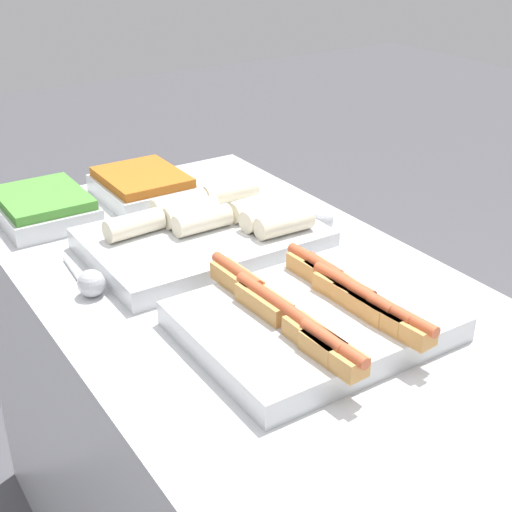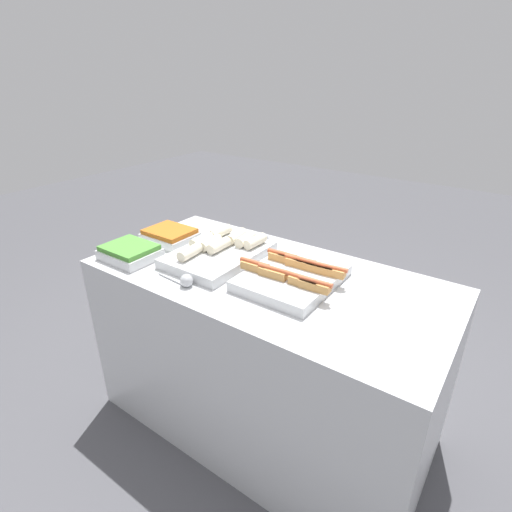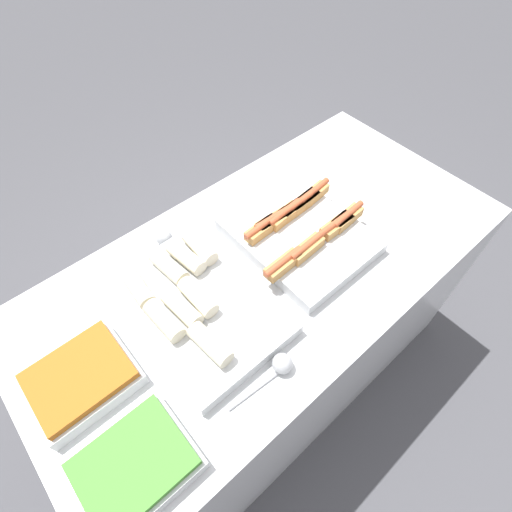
{
  "view_description": "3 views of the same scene",
  "coord_description": "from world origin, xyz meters",
  "px_view_note": "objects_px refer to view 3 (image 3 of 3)",
  "views": [
    {
      "loc": [
        1.05,
        -0.72,
        1.68
      ],
      "look_at": [
        -0.06,
        0.0,
        1.02
      ],
      "focal_mm": 50.0,
      "sensor_mm": 36.0,
      "label": 1
    },
    {
      "loc": [
        0.93,
        -1.4,
        1.81
      ],
      "look_at": [
        -0.06,
        0.0,
        1.02
      ],
      "focal_mm": 28.0,
      "sensor_mm": 36.0,
      "label": 2
    },
    {
      "loc": [
        -0.56,
        -0.58,
        2.03
      ],
      "look_at": [
        -0.06,
        0.0,
        1.02
      ],
      "focal_mm": 28.0,
      "sensor_mm": 36.0,
      "label": 3
    }
  ],
  "objects_px": {
    "tray_wraps": "(195,302)",
    "tray_side_front": "(135,466)",
    "tray_hotdogs": "(299,232)",
    "serving_spoon_far": "(162,239)",
    "tray_side_back": "(82,379)",
    "serving_spoon_near": "(280,366)"
  },
  "relations": [
    {
      "from": "tray_hotdogs",
      "to": "tray_side_front",
      "type": "height_order",
      "value": "tray_hotdogs"
    },
    {
      "from": "tray_side_front",
      "to": "tray_side_back",
      "type": "relative_size",
      "value": 1.0
    },
    {
      "from": "tray_hotdogs",
      "to": "tray_wraps",
      "type": "relative_size",
      "value": 0.89
    },
    {
      "from": "serving_spoon_far",
      "to": "tray_side_front",
      "type": "bearing_deg",
      "value": -127.87
    },
    {
      "from": "tray_wraps",
      "to": "tray_side_back",
      "type": "distance_m",
      "value": 0.37
    },
    {
      "from": "tray_wraps",
      "to": "tray_side_front",
      "type": "height_order",
      "value": "tray_wraps"
    },
    {
      "from": "tray_hotdogs",
      "to": "serving_spoon_far",
      "type": "xyz_separation_m",
      "value": [
        -0.37,
        0.3,
        -0.01
      ]
    },
    {
      "from": "tray_hotdogs",
      "to": "serving_spoon_near",
      "type": "bearing_deg",
      "value": -141.03
    },
    {
      "from": "tray_hotdogs",
      "to": "tray_side_back",
      "type": "height_order",
      "value": "tray_hotdogs"
    },
    {
      "from": "tray_side_front",
      "to": "serving_spoon_near",
      "type": "height_order",
      "value": "tray_side_front"
    },
    {
      "from": "serving_spoon_far",
      "to": "tray_hotdogs",
      "type": "bearing_deg",
      "value": -38.49
    },
    {
      "from": "tray_side_front",
      "to": "tray_side_back",
      "type": "bearing_deg",
      "value": 90.0
    },
    {
      "from": "serving_spoon_far",
      "to": "tray_wraps",
      "type": "bearing_deg",
      "value": -102.75
    },
    {
      "from": "tray_wraps",
      "to": "tray_side_front",
      "type": "bearing_deg",
      "value": -143.71
    },
    {
      "from": "serving_spoon_near",
      "to": "tray_wraps",
      "type": "bearing_deg",
      "value": 101.14
    },
    {
      "from": "tray_side_front",
      "to": "tray_side_back",
      "type": "distance_m",
      "value": 0.28
    },
    {
      "from": "tray_hotdogs",
      "to": "tray_side_front",
      "type": "xyz_separation_m",
      "value": [
        -0.81,
        -0.26,
        -0.0
      ]
    },
    {
      "from": "tray_wraps",
      "to": "tray_side_front",
      "type": "relative_size",
      "value": 1.95
    },
    {
      "from": "tray_side_back",
      "to": "tray_side_front",
      "type": "bearing_deg",
      "value": -90.0
    },
    {
      "from": "tray_side_front",
      "to": "serving_spoon_far",
      "type": "distance_m",
      "value": 0.71
    },
    {
      "from": "tray_hotdogs",
      "to": "serving_spoon_near",
      "type": "height_order",
      "value": "tray_hotdogs"
    },
    {
      "from": "tray_hotdogs",
      "to": "tray_side_back",
      "type": "bearing_deg",
      "value": 178.89
    }
  ]
}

